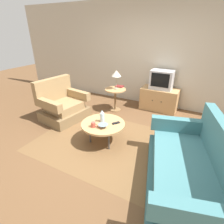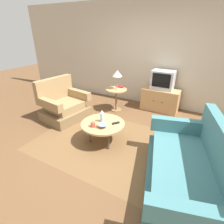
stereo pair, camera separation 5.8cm
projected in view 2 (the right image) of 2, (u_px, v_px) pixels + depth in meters
The scene contains 16 objects.
ground_plane at pixel (109, 142), 3.46m from camera, with size 16.00×16.00×0.00m, color brown.
back_wall at pixel (152, 55), 4.72m from camera, with size 9.00×0.12×2.70m, color #BCB29E.
area_rug at pixel (103, 141), 3.46m from camera, with size 2.50×1.98×0.00m, color brown.
armchair at pixel (63, 106), 4.26m from camera, with size 0.95×1.09×0.95m.
couch at pixel (188, 172), 2.33m from camera, with size 1.36×1.95×0.95m.
coffee_table at pixel (103, 124), 3.30m from camera, with size 0.82×0.82×0.41m.
side_table at pixel (116, 95), 4.60m from camera, with size 0.54×0.54×0.59m.
tv_stand at pixel (160, 99), 4.71m from camera, with size 0.94×0.52×0.58m.
television at pixel (163, 80), 4.49m from camera, with size 0.55×0.39×0.47m.
table_lamp at pixel (117, 74), 4.37m from camera, with size 0.25×0.25×0.48m.
vase at pixel (102, 116), 3.29m from camera, with size 0.08×0.08×0.24m.
mug at pixel (93, 125), 3.14m from camera, with size 0.13×0.08×0.09m.
bowl at pixel (103, 126), 3.14m from camera, with size 0.18×0.18×0.06m.
tv_remote_dark at pixel (116, 123), 3.26m from camera, with size 0.12×0.14×0.02m.
tv_remote_silver at pixel (102, 116), 3.53m from camera, with size 0.14×0.16×0.02m.
book at pixel (121, 86), 4.69m from camera, with size 0.22×0.17×0.03m.
Camera 2 is at (1.44, -2.49, 2.02)m, focal length 28.41 mm.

